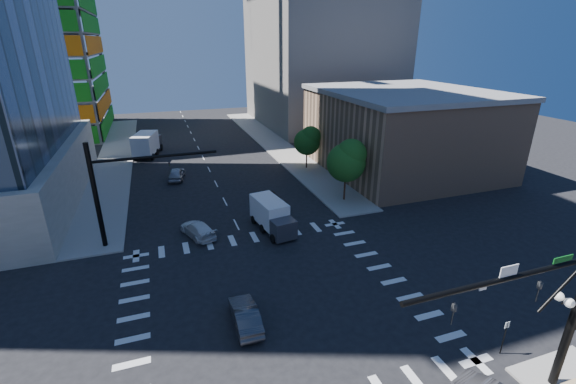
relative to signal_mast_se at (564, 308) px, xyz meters
name	(u,v)px	position (x,y,z in m)	size (l,w,h in m)	color
ground	(273,298)	(-10.60, 11.50, -5.01)	(160.00, 160.00, 0.00)	black
road_markings	(273,298)	(-10.60, 11.50, -5.00)	(20.00, 20.00, 0.01)	silver
sidewalk_ne	(274,144)	(1.90, 51.50, -4.93)	(5.00, 60.00, 0.15)	gray
sidewalk_nw	(116,158)	(-23.10, 51.50, -4.93)	(5.00, 60.00, 0.15)	gray
commercial_building	(403,130)	(14.40, 33.50, 0.31)	(20.50, 22.50, 10.60)	tan
bg_building_ne	(320,54)	(16.40, 66.50, 8.99)	(24.00, 30.00, 28.00)	slate
signal_mast_se	(564,308)	(0.00, 0.00, 0.00)	(10.51, 2.48, 9.00)	black
signal_mast_nw	(114,185)	(-20.60, 23.00, 0.49)	(10.20, 0.40, 9.00)	black
tree_south	(348,160)	(2.03, 25.40, -0.32)	(4.16, 4.16, 6.82)	#382316
tree_north	(308,140)	(2.33, 37.40, -1.02)	(3.54, 3.52, 5.78)	#382316
no_parking_sign	(505,334)	(0.10, 2.50, -3.63)	(0.30, 0.06, 2.20)	black
car_nb_far	(272,201)	(-6.08, 26.60, -4.37)	(2.13, 4.62, 1.28)	black
car_sb_near	(198,229)	(-14.34, 22.38, -4.35)	(1.85, 4.56, 1.32)	silver
car_sb_mid	(176,174)	(-15.05, 38.81, -4.25)	(1.79, 4.45, 1.51)	#A1A2A8
car_sb_cross	(245,315)	(-12.96, 9.56, -4.31)	(1.47, 4.21, 1.39)	#424247
box_truck_near	(273,219)	(-7.60, 21.09, -3.76)	(3.08, 5.67, 2.82)	black
box_truck_far	(148,145)	(-18.30, 51.74, -3.43)	(4.56, 7.31, 3.56)	black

